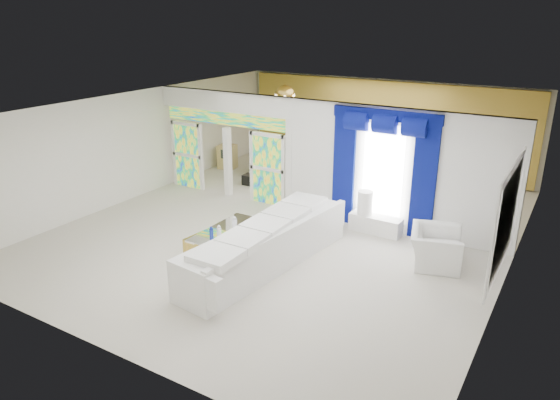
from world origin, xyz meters
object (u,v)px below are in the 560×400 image
Objects in this scene: console_table at (375,224)px; grand_piano at (284,159)px; coffee_table at (224,238)px; white_sofa at (267,247)px; armchair at (435,248)px.

console_table is 0.69× the size of grand_piano.
coffee_table is 3.67m from console_table.
console_table is 5.44m from grand_piano.
coffee_table reaches higher than console_table.
grand_piano is at bearing 124.39° from white_sofa.
white_sofa reaches higher than armchair.
white_sofa is at bearing -12.53° from coffee_table.
white_sofa is 3.82× the size of armchair.
white_sofa reaches higher than console_table.
grand_piano is at bearing 41.57° from armchair.
white_sofa is 6.74m from grand_piano.
coffee_table is at bearing 174.24° from white_sofa.
coffee_table is at bearing -136.29° from console_table.
coffee_table is 1.62× the size of armchair.
armchair reaches higher than coffee_table.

